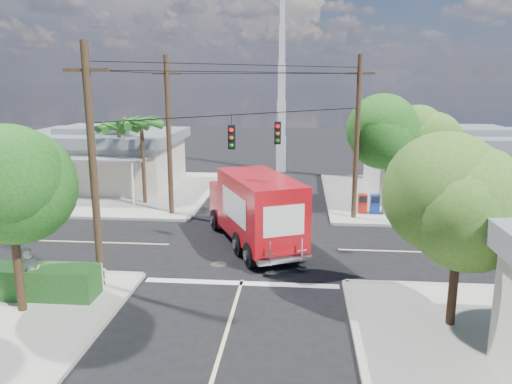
# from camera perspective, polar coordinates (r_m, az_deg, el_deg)

# --- Properties ---
(ground) EXTENTS (120.00, 120.00, 0.00)m
(ground) POSITION_cam_1_polar(r_m,az_deg,el_deg) (23.56, -0.44, -6.30)
(ground) COLOR black
(ground) RESTS_ON ground
(sidewalk_ne) EXTENTS (14.12, 14.12, 0.14)m
(sidewalk_ne) POSITION_cam_1_polar(r_m,az_deg,el_deg) (35.00, 19.42, -0.57)
(sidewalk_ne) COLOR #A9A499
(sidewalk_ne) RESTS_ON ground
(sidewalk_nw) EXTENTS (14.12, 14.12, 0.14)m
(sidewalk_nw) POSITION_cam_1_polar(r_m,az_deg,el_deg) (36.34, -16.02, 0.13)
(sidewalk_nw) COLOR #A9A499
(sidewalk_nw) RESTS_ON ground
(road_markings) EXTENTS (32.00, 32.00, 0.01)m
(road_markings) POSITION_cam_1_polar(r_m,az_deg,el_deg) (22.18, -0.82, -7.52)
(road_markings) COLOR beige
(road_markings) RESTS_ON ground
(building_ne) EXTENTS (11.80, 10.20, 4.50)m
(building_ne) POSITION_cam_1_polar(r_m,az_deg,el_deg) (36.05, 21.77, 3.26)
(building_ne) COLOR silver
(building_ne) RESTS_ON sidewalk_ne
(building_nw) EXTENTS (10.80, 10.20, 4.30)m
(building_nw) POSITION_cam_1_polar(r_m,az_deg,el_deg) (37.82, -16.95, 3.87)
(building_nw) COLOR beige
(building_nw) RESTS_ON sidewalk_nw
(radio_tower) EXTENTS (0.80, 0.80, 17.00)m
(radio_tower) POSITION_cam_1_polar(r_m,az_deg,el_deg) (42.25, 2.93, 9.94)
(radio_tower) COLOR silver
(radio_tower) RESTS_ON ground
(tree_sw_front) EXTENTS (3.88, 3.78, 6.03)m
(tree_sw_front) POSITION_cam_1_polar(r_m,az_deg,el_deg) (17.59, -26.42, 0.41)
(tree_sw_front) COLOR #422D1C
(tree_sw_front) RESTS_ON sidewalk_sw
(tree_ne_front) EXTENTS (4.21, 4.14, 6.66)m
(tree_ne_front) POSITION_cam_1_polar(r_m,az_deg,el_deg) (29.50, 15.05, 6.62)
(tree_ne_front) COLOR #422D1C
(tree_ne_front) RESTS_ON sidewalk_ne
(tree_ne_back) EXTENTS (3.77, 3.66, 5.82)m
(tree_ne_back) POSITION_cam_1_polar(r_m,az_deg,el_deg) (32.23, 18.92, 5.82)
(tree_ne_back) COLOR #422D1C
(tree_ne_back) RESTS_ON sidewalk_ne
(tree_se) EXTENTS (3.67, 3.54, 5.62)m
(tree_se) POSITION_cam_1_polar(r_m,az_deg,el_deg) (16.09, 22.45, -1.31)
(tree_se) COLOR #422D1C
(tree_se) RESTS_ON sidewalk_se
(palm_nw_front) EXTENTS (3.01, 3.08, 5.59)m
(palm_nw_front) POSITION_cam_1_polar(r_m,az_deg,el_deg) (31.32, -12.98, 7.57)
(palm_nw_front) COLOR #422D1C
(palm_nw_front) RESTS_ON sidewalk_nw
(palm_nw_back) EXTENTS (3.01, 3.08, 5.19)m
(palm_nw_back) POSITION_cam_1_polar(r_m,az_deg,el_deg) (33.42, -15.43, 7.10)
(palm_nw_back) COLOR #422D1C
(palm_nw_back) RESTS_ON sidewalk_nw
(utility_poles) EXTENTS (12.00, 10.68, 9.00)m
(utility_poles) POSITION_cam_1_polar(r_m,az_deg,el_deg) (24.25, -3.83, 5.58)
(utility_poles) COLOR #473321
(utility_poles) RESTS_ON ground
(picket_fence) EXTENTS (5.94, 0.06, 1.00)m
(picket_fence) POSITION_cam_1_polar(r_m,az_deg,el_deg) (20.57, -24.55, -8.36)
(picket_fence) COLOR silver
(picket_fence) RESTS_ON sidewalk_sw
(hedge_sw) EXTENTS (6.20, 1.20, 1.10)m
(hedge_sw) POSITION_cam_1_polar(r_m,az_deg,el_deg) (20.03, -26.18, -9.06)
(hedge_sw) COLOR #163F14
(hedge_sw) RESTS_ON sidewalk_sw
(vending_boxes) EXTENTS (1.90, 0.50, 1.10)m
(vending_boxes) POSITION_cam_1_polar(r_m,az_deg,el_deg) (29.53, 13.43, -1.32)
(vending_boxes) COLOR #A21B10
(vending_boxes) RESTS_ON sidewalk_ne
(delivery_truck) EXTENTS (5.38, 8.19, 3.44)m
(delivery_truck) POSITION_cam_1_polar(r_m,az_deg,el_deg) (23.35, -0.15, -2.00)
(delivery_truck) COLOR black
(delivery_truck) RESTS_ON ground
(parked_car) EXTENTS (5.88, 3.89, 1.50)m
(parked_car) POSITION_cam_1_polar(r_m,az_deg,el_deg) (25.79, 24.78, -4.06)
(parked_car) COLOR silver
(parked_car) RESTS_ON ground
(pedestrian) EXTENTS (0.78, 0.78, 1.83)m
(pedestrian) POSITION_cam_1_polar(r_m,az_deg,el_deg) (19.27, -24.30, -8.57)
(pedestrian) COLOR beige
(pedestrian) RESTS_ON sidewalk_sw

